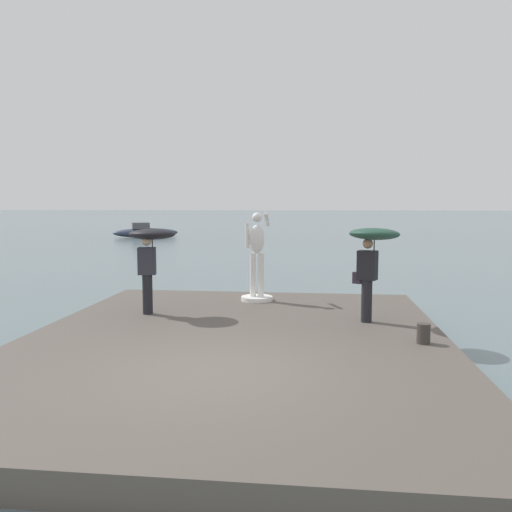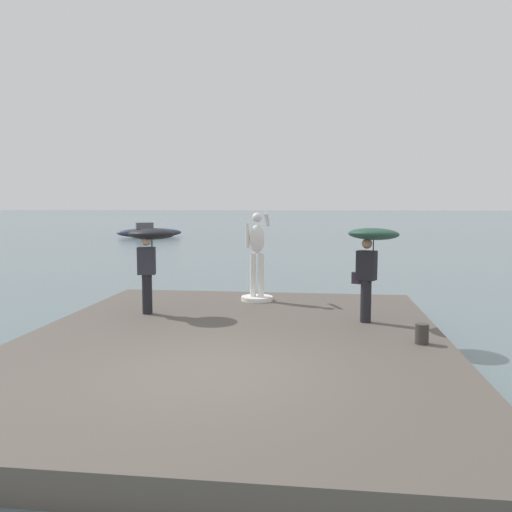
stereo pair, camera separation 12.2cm
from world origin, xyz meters
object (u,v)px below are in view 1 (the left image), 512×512
object	(u,v)px
onlooker_left	(151,246)
boat_near	(145,232)
statue_white_figure	(257,264)
mooring_bollard	(424,333)
onlooker_right	(372,247)

from	to	relation	value
onlooker_left	boat_near	world-z (taller)	onlooker_left
statue_white_figure	onlooker_left	bearing A→B (deg)	-139.29
mooring_bollard	boat_near	bearing A→B (deg)	115.72
statue_white_figure	boat_near	world-z (taller)	statue_white_figure
onlooker_left	mooring_bollard	world-z (taller)	onlooker_left
onlooker_right	boat_near	size ratio (longest dim) A/B	0.35
onlooker_left	boat_near	distance (m)	33.79
onlooker_right	mooring_bollard	size ratio (longest dim) A/B	5.58
mooring_bollard	onlooker_left	bearing A→B (deg)	160.97
onlooker_right	boat_near	bearing A→B (deg)	115.74
onlooker_right	boat_near	xyz separation A→B (m)	(-15.57, 32.29, -1.48)
statue_white_figure	onlooker_left	size ratio (longest dim) A/B	1.18
onlooker_right	boat_near	distance (m)	35.88
onlooker_left	onlooker_right	distance (m)	4.76
onlooker_left	onlooker_right	bearing A→B (deg)	-3.70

